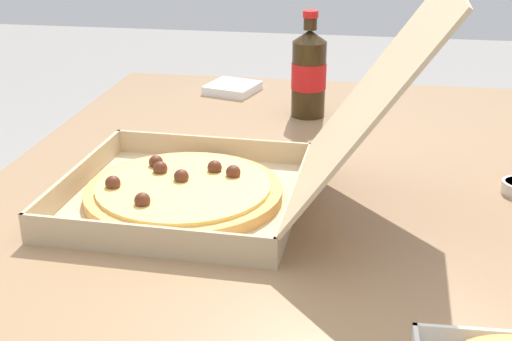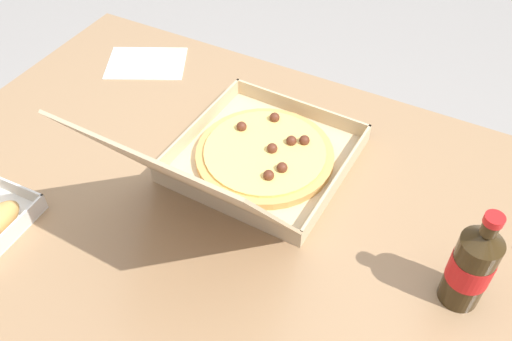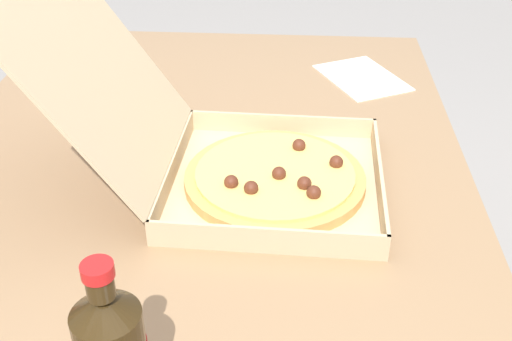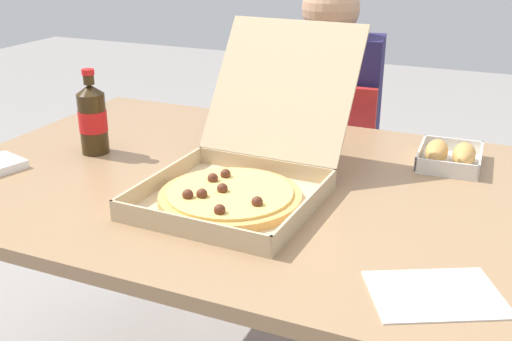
% 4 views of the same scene
% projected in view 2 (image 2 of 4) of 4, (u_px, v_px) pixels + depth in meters
% --- Properties ---
extents(dining_table, '(1.49, 0.99, 0.74)m').
position_uv_depth(dining_table, '(239.00, 227.00, 1.19)').
color(dining_table, '#997551').
rests_on(dining_table, ground_plane).
extents(pizza_box_open, '(0.38, 0.58, 0.34)m').
position_uv_depth(pizza_box_open, '(253.00, 158.00, 1.17)').
color(pizza_box_open, tan).
rests_on(pizza_box_open, dining_table).
extents(cola_bottle, '(0.07, 0.07, 0.22)m').
position_uv_depth(cola_bottle, '(472.00, 265.00, 0.92)').
color(cola_bottle, '#33230F').
rests_on(cola_bottle, dining_table).
extents(paper_menu, '(0.26, 0.23, 0.00)m').
position_uv_depth(paper_menu, '(146.00, 63.00, 1.50)').
color(paper_menu, white).
rests_on(paper_menu, dining_table).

